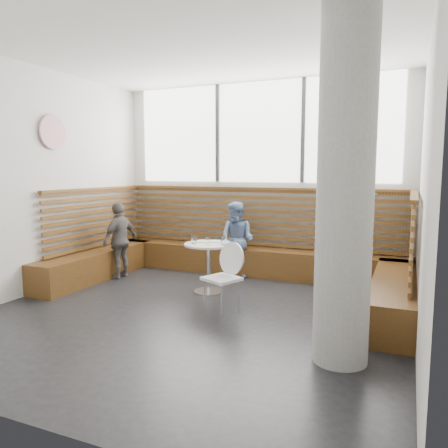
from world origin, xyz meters
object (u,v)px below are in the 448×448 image
at_px(concrete_column, 345,187).
at_px(child_back, 237,240).
at_px(cafe_table, 209,257).
at_px(adult_man, 350,243).
at_px(child_left, 120,240).
at_px(cafe_chair, 224,271).

xyz_separation_m(concrete_column, child_back, (-2.03, 2.56, -0.98)).
distance_m(cafe_table, child_back, 0.99).
bearing_deg(adult_man, child_left, 95.53).
relative_size(concrete_column, adult_man, 1.92).
bearing_deg(adult_man, cafe_chair, 126.72).
bearing_deg(cafe_chair, adult_man, 53.53).
distance_m(concrete_column, child_left, 4.31).
height_order(concrete_column, adult_man, concrete_column).
xyz_separation_m(cafe_table, child_back, (0.05, 0.99, 0.11)).
distance_m(cafe_table, cafe_chair, 0.84).
relative_size(cafe_chair, child_left, 0.70).
bearing_deg(concrete_column, cafe_table, 142.88).
xyz_separation_m(concrete_column, cafe_chair, (-1.56, 0.91, -1.10)).
bearing_deg(concrete_column, adult_man, 94.95).
height_order(cafe_table, child_back, child_back).
relative_size(cafe_table, cafe_chair, 0.83).
relative_size(cafe_table, adult_man, 0.43).
xyz_separation_m(concrete_column, cafe_table, (-2.08, 1.57, -1.09)).
xyz_separation_m(cafe_chair, adult_man, (1.41, 0.80, 0.33)).
height_order(adult_man, child_back, adult_man).
relative_size(cafe_chair, child_back, 0.69).
bearing_deg(cafe_table, concrete_column, -37.12).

